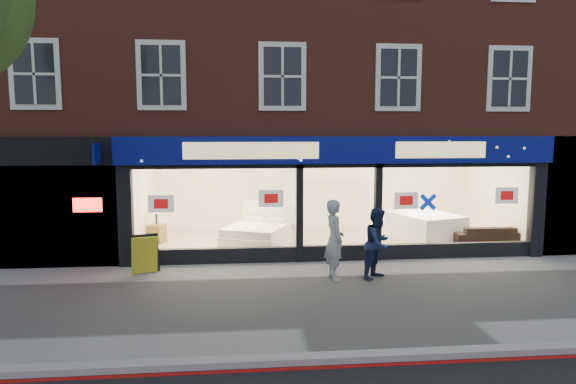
{
  "coord_description": "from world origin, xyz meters",
  "views": [
    {
      "loc": [
        -2.62,
        -10.14,
        3.45
      ],
      "look_at": [
        -1.41,
        2.5,
        1.92
      ],
      "focal_mm": 32.0,
      "sensor_mm": 36.0,
      "label": 1
    }
  ],
  "objects": [
    {
      "name": "ground",
      "position": [
        0.0,
        0.0,
        0.0
      ],
      "size": [
        120.0,
        120.0,
        0.0
      ],
      "primitive_type": "plane",
      "color": "gray",
      "rests_on": "ground"
    },
    {
      "name": "kerb_line",
      "position": [
        0.0,
        -3.1,
        0.01
      ],
      "size": [
        60.0,
        0.1,
        0.01
      ],
      "primitive_type": "cube",
      "color": "#8C0A07",
      "rests_on": "ground"
    },
    {
      "name": "kerb_stone",
      "position": [
        0.0,
        -2.9,
        0.06
      ],
      "size": [
        60.0,
        0.25,
        0.12
      ],
      "primitive_type": "cube",
      "color": "gray",
      "rests_on": "ground"
    },
    {
      "name": "showroom_floor",
      "position": [
        0.0,
        5.25,
        0.05
      ],
      "size": [
        11.0,
        4.5,
        0.1
      ],
      "primitive_type": "cube",
      "color": "tan",
      "rests_on": "ground"
    },
    {
      "name": "building",
      "position": [
        -0.02,
        6.93,
        6.67
      ],
      "size": [
        19.0,
        8.26,
        10.3
      ],
      "color": "brown",
      "rests_on": "ground"
    },
    {
      "name": "display_bed",
      "position": [
        -2.06,
        4.81,
        0.42
      ],
      "size": [
        2.36,
        2.55,
        1.15
      ],
      "rotation": [
        0.0,
        0.0,
        -0.42
      ],
      "color": "white",
      "rests_on": "showroom_floor"
    },
    {
      "name": "bedside_table",
      "position": [
        -5.1,
        5.3,
        0.38
      ],
      "size": [
        0.58,
        0.58,
        0.55
      ],
      "primitive_type": "cube",
      "rotation": [
        0.0,
        0.0,
        -0.35
      ],
      "color": "brown",
      "rests_on": "showroom_floor"
    },
    {
      "name": "mattress_stack",
      "position": [
        3.1,
        4.97,
        0.5
      ],
      "size": [
        2.17,
        2.43,
        0.8
      ],
      "rotation": [
        0.0,
        0.0,
        0.33
      ],
      "color": "white",
      "rests_on": "showroom_floor"
    },
    {
      "name": "sofa",
      "position": [
        4.6,
        4.04,
        0.39
      ],
      "size": [
        2.0,
        0.85,
        0.58
      ],
      "primitive_type": "imported",
      "rotation": [
        0.0,
        0.0,
        3.1
      ],
      "color": "black",
      "rests_on": "showroom_floor"
    },
    {
      "name": "a_board",
      "position": [
        -4.9,
        2.27,
        0.47
      ],
      "size": [
        0.71,
        0.57,
        0.95
      ],
      "primitive_type": "cube",
      "rotation": [
        0.0,
        0.0,
        0.32
      ],
      "color": "gold",
      "rests_on": "ground"
    },
    {
      "name": "pedestrian_grey",
      "position": [
        -0.43,
        1.36,
        0.94
      ],
      "size": [
        0.54,
        0.74,
        1.87
      ],
      "primitive_type": "imported",
      "rotation": [
        0.0,
        0.0,
        1.72
      ],
      "color": "#9A9EA1",
      "rests_on": "ground"
    },
    {
      "name": "pedestrian_blue",
      "position": [
        0.6,
        1.35,
        0.83
      ],
      "size": [
        1.01,
        1.02,
        1.66
      ],
      "primitive_type": "imported",
      "rotation": [
        0.0,
        0.0,
        0.82
      ],
      "color": "#182144",
      "rests_on": "ground"
    }
  ]
}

